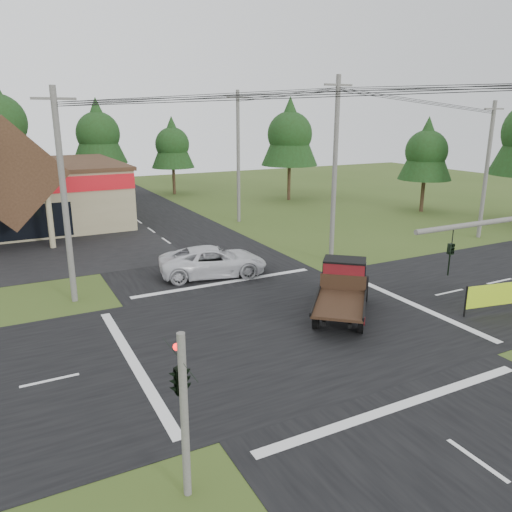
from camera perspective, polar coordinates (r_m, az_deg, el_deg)
ground at (r=22.56m, az=3.82°, el=-8.23°), size 120.00×120.00×0.00m
road_ns at (r=22.55m, az=3.83°, el=-8.20°), size 12.00×120.00×0.02m
road_ew at (r=22.55m, az=3.83°, el=-8.20°), size 120.00×12.00×0.02m
traffic_signal_corner at (r=12.15m, az=-8.71°, el=-12.14°), size 0.53×2.48×4.40m
utility_pole_nw at (r=25.99m, az=-21.10°, el=6.38°), size 2.00×0.30×10.50m
utility_pole_ne at (r=31.88m, az=8.99°, el=9.72°), size 2.00×0.30×11.50m
utility_pole_far at (r=41.75m, az=24.86°, el=8.98°), size 2.00×0.30×10.20m
utility_pole_n at (r=43.92m, az=-2.04°, el=11.33°), size 2.00×0.30×11.20m
tree_row_d at (r=60.55m, az=-17.63°, el=13.42°), size 6.16×6.16×11.11m
tree_row_e at (r=60.62m, az=-9.55°, el=12.65°), size 5.04×5.04×9.09m
tree_side_ne at (r=55.62m, az=3.89°, el=13.95°), size 6.16×6.16×11.11m
tree_side_e_near at (r=51.25m, az=18.92°, el=11.49°), size 5.04×5.04×9.09m
antique_flatbed_truck at (r=23.74m, az=9.80°, el=-3.93°), size 5.64×6.01×2.50m
roadside_banner at (r=26.79m, az=26.47°, el=-4.20°), size 4.45×0.92×1.54m
white_pickup at (r=29.47m, az=-4.91°, el=-0.60°), size 6.75×4.15×1.74m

